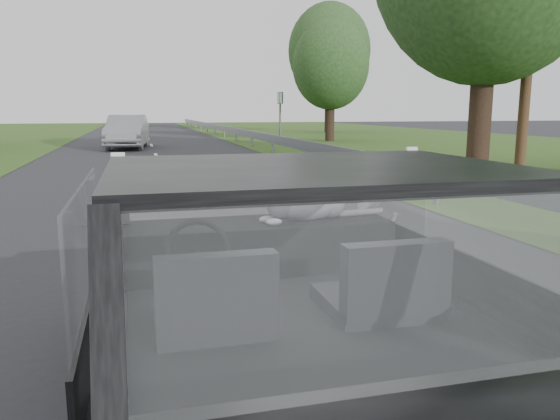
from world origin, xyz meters
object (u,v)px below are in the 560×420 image
subject_car (286,299)px  utility_pole (532,10)px  highway_sign (280,116)px  other_car (127,132)px  cat (308,205)px

subject_car → utility_pole: 13.06m
highway_sign → utility_pole: utility_pole is taller
highway_sign → other_car: bearing=-152.8°
subject_car → other_car: subject_car is taller
cat → utility_pole: size_ratio=0.08×
other_car → highway_sign: bearing=33.8°
highway_sign → cat: bearing=-105.6°
utility_pole → highway_sign: bearing=95.3°
cat → highway_sign: bearing=62.4°
cat → utility_pole: 12.35m
subject_car → other_car: bearing=92.7°
cat → other_car: size_ratio=0.15×
utility_pole → other_car: bearing=126.3°
other_car → highway_sign: size_ratio=1.68×
other_car → utility_pole: size_ratio=0.54×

